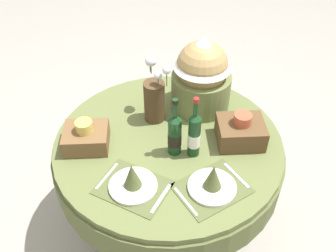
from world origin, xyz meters
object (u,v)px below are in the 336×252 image
(flower_vase, at_px, (154,96))
(wine_bottle_left, at_px, (175,134))
(place_setting_right, at_px, (213,182))
(woven_basket_side_left, at_px, (86,137))
(wine_bottle_centre, at_px, (194,134))
(gift_tub_back_right, at_px, (202,71))
(dining_table, at_px, (168,158))
(woven_basket_side_right, at_px, (241,131))
(place_setting_left, at_px, (133,181))

(flower_vase, xyz_separation_m, wine_bottle_left, (0.10, -0.29, -0.03))
(place_setting_right, xyz_separation_m, flower_vase, (-0.26, 0.56, 0.11))
(woven_basket_side_left, bearing_deg, place_setting_right, -28.05)
(place_setting_right, height_order, flower_vase, flower_vase)
(wine_bottle_centre, bearing_deg, place_setting_right, -74.88)
(flower_vase, xyz_separation_m, wine_bottle_centre, (0.20, -0.31, -0.02))
(gift_tub_back_right, bearing_deg, dining_table, -124.22)
(woven_basket_side_right, bearing_deg, place_setting_left, -152.36)
(place_setting_right, xyz_separation_m, gift_tub_back_right, (0.02, 0.67, 0.20))
(dining_table, relative_size, wine_bottle_left, 3.69)
(place_setting_left, bearing_deg, woven_basket_side_right, 27.64)
(place_setting_right, relative_size, flower_vase, 1.11)
(wine_bottle_left, xyz_separation_m, gift_tub_back_right, (0.18, 0.40, 0.12))
(gift_tub_back_right, bearing_deg, woven_basket_side_left, -153.82)
(place_setting_right, relative_size, woven_basket_side_left, 1.78)
(dining_table, distance_m, place_setting_left, 0.42)
(flower_vase, relative_size, wine_bottle_centre, 1.03)
(wine_bottle_centre, bearing_deg, wine_bottle_left, 168.95)
(gift_tub_back_right, bearing_deg, place_setting_right, -91.43)
(flower_vase, distance_m, wine_bottle_left, 0.31)
(wine_bottle_centre, relative_size, woven_basket_side_right, 1.47)
(flower_vase, distance_m, woven_basket_side_left, 0.45)
(wine_bottle_centre, bearing_deg, gift_tub_back_right, 78.66)
(woven_basket_side_left, bearing_deg, wine_bottle_left, -8.89)
(dining_table, relative_size, gift_tub_back_right, 2.74)
(place_setting_left, relative_size, gift_tub_back_right, 0.89)
(flower_vase, height_order, gift_tub_back_right, gift_tub_back_right)
(dining_table, relative_size, woven_basket_side_left, 5.46)
(dining_table, xyz_separation_m, woven_basket_side_right, (0.40, -0.02, 0.21))
(place_setting_left, height_order, flower_vase, flower_vase)
(dining_table, height_order, wine_bottle_centre, wine_bottle_centre)
(dining_table, xyz_separation_m, wine_bottle_centre, (0.13, -0.11, 0.28))
(gift_tub_back_right, bearing_deg, flower_vase, -159.47)
(gift_tub_back_right, distance_m, woven_basket_side_left, 0.76)
(place_setting_left, bearing_deg, wine_bottle_left, 47.60)
(gift_tub_back_right, xyz_separation_m, woven_basket_side_left, (-0.66, -0.32, -0.19))
(wine_bottle_left, bearing_deg, woven_basket_side_left, 171.11)
(dining_table, height_order, place_setting_right, place_setting_right)
(place_setting_left, relative_size, wine_bottle_left, 1.20)
(dining_table, height_order, woven_basket_side_right, woven_basket_side_right)
(wine_bottle_left, bearing_deg, wine_bottle_centre, -11.05)
(dining_table, xyz_separation_m, wine_bottle_left, (0.03, -0.09, 0.27))
(place_setting_right, height_order, wine_bottle_left, wine_bottle_left)
(dining_table, relative_size, place_setting_right, 3.07)
(wine_bottle_centre, distance_m, gift_tub_back_right, 0.44)
(dining_table, distance_m, woven_basket_side_right, 0.45)
(place_setting_left, height_order, place_setting_right, same)
(dining_table, bearing_deg, wine_bottle_left, -71.68)
(wine_bottle_centre, bearing_deg, flower_vase, 122.14)
(woven_basket_side_left, xyz_separation_m, woven_basket_side_right, (0.84, -0.01, 0.01))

